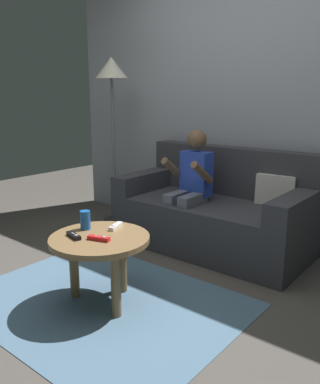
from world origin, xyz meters
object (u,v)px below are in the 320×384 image
object	(u,v)px
soda_can	(85,220)
couch	(215,213)
person_seated_on_couch	(190,183)
game_remote_white_center	(116,226)
game_remote_black_near_edge	(74,236)
coffee_table	(101,247)
floor_lamp	(112,81)
game_remote_red_far_corner	(99,238)

from	to	relation	value
soda_can	couch	bearing A→B (deg)	80.61
person_seated_on_couch	game_remote_white_center	xyz separation A→B (m)	(0.07, -0.94, -0.12)
game_remote_black_near_edge	coffee_table	bearing A→B (deg)	48.38
coffee_table	couch	bearing A→B (deg)	88.39
coffee_table	floor_lamp	size ratio (longest dim) A/B	0.37
game_remote_white_center	game_remote_red_far_corner	distance (m)	0.24
floor_lamp	coffee_table	bearing A→B (deg)	-47.41
game_remote_black_near_edge	soda_can	world-z (taller)	soda_can
game_remote_red_far_corner	floor_lamp	xyz separation A→B (m)	(-1.21, 1.32, 0.97)
game_remote_white_center	soda_can	size ratio (longest dim) A/B	1.18
game_remote_black_near_edge	couch	bearing A→B (deg)	84.25
person_seated_on_couch	coffee_table	bearing A→B (deg)	-84.48
game_remote_black_near_edge	game_remote_white_center	xyz separation A→B (m)	(0.07, 0.29, 0.00)
couch	soda_can	world-z (taller)	couch
couch	person_seated_on_couch	world-z (taller)	person_seated_on_couch
coffee_table	floor_lamp	distance (m)	2.01
couch	game_remote_white_center	xyz separation A→B (m)	(-0.07, -1.13, 0.16)
soda_can	game_remote_white_center	bearing A→B (deg)	45.19
couch	game_remote_white_center	size ratio (longest dim) A/B	11.26
person_seated_on_couch	game_remote_black_near_edge	world-z (taller)	person_seated_on_couch
couch	person_seated_on_couch	xyz separation A→B (m)	(-0.14, -0.19, 0.28)
game_remote_black_near_edge	game_remote_red_far_corner	size ratio (longest dim) A/B	1.00
couch	person_seated_on_couch	bearing A→B (deg)	-127.82
person_seated_on_couch	coffee_table	world-z (taller)	person_seated_on_couch
game_remote_black_near_edge	game_remote_red_far_corner	distance (m)	0.17
soda_can	floor_lamp	xyz separation A→B (m)	(-0.99, 1.23, 0.92)
game_remote_black_near_edge	game_remote_white_center	bearing A→B (deg)	76.35
couch	game_remote_black_near_edge	xyz separation A→B (m)	(-0.14, -1.42, 0.16)
couch	game_remote_red_far_corner	size ratio (longest dim) A/B	11.25
couch	game_remote_red_far_corner	xyz separation A→B (m)	(0.01, -1.35, 0.16)
floor_lamp	person_seated_on_couch	bearing A→B (deg)	-8.00
person_seated_on_couch	game_remote_black_near_edge	distance (m)	1.24
couch	floor_lamp	bearing A→B (deg)	-178.20
game_remote_black_near_edge	game_remote_red_far_corner	xyz separation A→B (m)	(0.15, 0.06, 0.00)
game_remote_white_center	soda_can	xyz separation A→B (m)	(-0.14, -0.14, 0.05)
game_remote_red_far_corner	floor_lamp	distance (m)	2.03
person_seated_on_couch	game_remote_white_center	world-z (taller)	person_seated_on_couch
floor_lamp	game_remote_black_near_edge	bearing A→B (deg)	-52.68
soda_can	person_seated_on_couch	bearing A→B (deg)	86.53
person_seated_on_couch	floor_lamp	bearing A→B (deg)	172.00
game_remote_white_center	game_remote_red_far_corner	size ratio (longest dim) A/B	1.00
couch	coffee_table	world-z (taller)	couch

